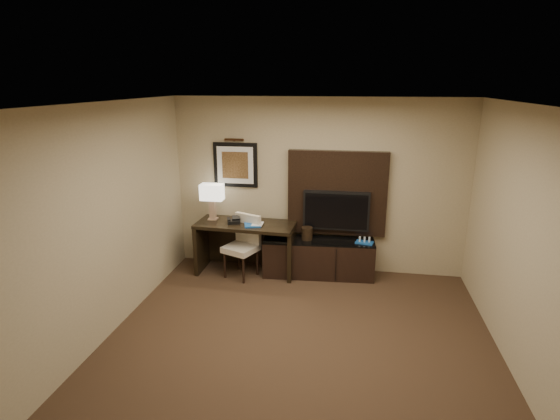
% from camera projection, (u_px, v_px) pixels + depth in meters
% --- Properties ---
extents(floor, '(4.50, 5.00, 0.01)m').
position_uv_depth(floor, '(295.00, 359.00, 4.76)').
color(floor, '#362418').
rests_on(floor, ground).
extents(ceiling, '(4.50, 5.00, 0.01)m').
position_uv_depth(ceiling, '(298.00, 105.00, 4.00)').
color(ceiling, silver).
rests_on(ceiling, wall_back).
extents(wall_back, '(4.50, 0.01, 2.70)m').
position_uv_depth(wall_back, '(318.00, 186.00, 6.74)').
color(wall_back, tan).
rests_on(wall_back, floor).
extents(wall_left, '(0.01, 5.00, 2.70)m').
position_uv_depth(wall_left, '(91.00, 231.00, 4.74)').
color(wall_left, tan).
rests_on(wall_left, floor).
extents(wall_right, '(0.01, 5.00, 2.70)m').
position_uv_depth(wall_right, '(538.00, 258.00, 4.01)').
color(wall_right, tan).
rests_on(wall_right, floor).
extents(desk, '(1.55, 0.72, 0.81)m').
position_uv_depth(desk, '(246.00, 248.00, 6.84)').
color(desk, black).
rests_on(desk, floor).
extents(credenza, '(1.71, 0.58, 0.58)m').
position_uv_depth(credenza, '(318.00, 258.00, 6.75)').
color(credenza, black).
rests_on(credenza, floor).
extents(tv_wall_panel, '(1.50, 0.12, 1.30)m').
position_uv_depth(tv_wall_panel, '(337.00, 193.00, 6.66)').
color(tv_wall_panel, black).
rests_on(tv_wall_panel, wall_back).
extents(tv, '(1.00, 0.08, 0.60)m').
position_uv_depth(tv, '(336.00, 211.00, 6.64)').
color(tv, black).
rests_on(tv, tv_wall_panel).
extents(artwork, '(0.70, 0.04, 0.70)m').
position_uv_depth(artwork, '(236.00, 165.00, 6.85)').
color(artwork, black).
rests_on(artwork, wall_back).
extents(picture_light, '(0.04, 0.04, 0.30)m').
position_uv_depth(picture_light, '(234.00, 140.00, 6.70)').
color(picture_light, '#3E2313').
rests_on(picture_light, wall_back).
extents(desk_chair, '(0.61, 0.65, 0.94)m').
position_uv_depth(desk_chair, '(241.00, 248.00, 6.66)').
color(desk_chair, beige).
rests_on(desk_chair, floor).
extents(table_lamp, '(0.34, 0.21, 0.53)m').
position_uv_depth(table_lamp, '(212.00, 203.00, 6.83)').
color(table_lamp, tan).
rests_on(table_lamp, desk).
extents(desk_phone, '(0.23, 0.22, 0.09)m').
position_uv_depth(desk_phone, '(234.00, 220.00, 6.71)').
color(desk_phone, black).
rests_on(desk_phone, desk).
extents(blue_folder, '(0.32, 0.37, 0.02)m').
position_uv_depth(blue_folder, '(252.00, 224.00, 6.64)').
color(blue_folder, '#174C97').
rests_on(blue_folder, desk).
extents(book, '(0.17, 0.03, 0.23)m').
position_uv_depth(book, '(252.00, 218.00, 6.61)').
color(book, '#9F9A7C').
rests_on(book, desk).
extents(ice_bucket, '(0.22, 0.22, 0.19)m').
position_uv_depth(ice_bucket, '(307.00, 233.00, 6.67)').
color(ice_bucket, black).
rests_on(ice_bucket, credenza).
extents(minibar_tray, '(0.28, 0.20, 0.09)m').
position_uv_depth(minibar_tray, '(365.00, 240.00, 6.53)').
color(minibar_tray, '#174D98').
rests_on(minibar_tray, credenza).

